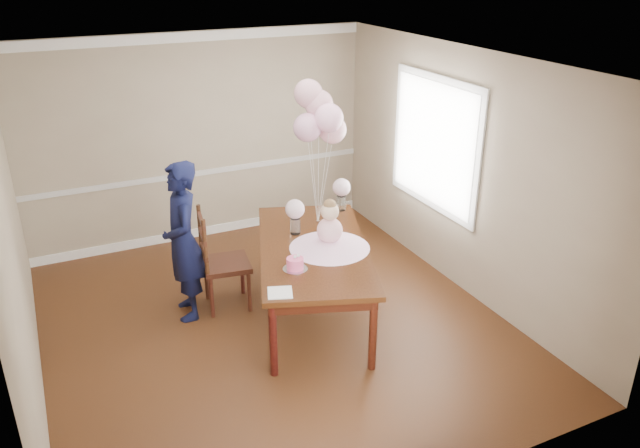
# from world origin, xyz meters

# --- Properties ---
(floor) EXTENTS (4.50, 5.00, 0.00)m
(floor) POSITION_xyz_m (0.00, 0.00, 0.00)
(floor) COLOR #371C0D
(floor) RESTS_ON ground
(ceiling) EXTENTS (4.50, 5.00, 0.02)m
(ceiling) POSITION_xyz_m (0.00, 0.00, 2.70)
(ceiling) COLOR white
(ceiling) RESTS_ON wall_back
(wall_back) EXTENTS (4.50, 0.02, 2.70)m
(wall_back) POSITION_xyz_m (0.00, 2.50, 1.35)
(wall_back) COLOR gray
(wall_back) RESTS_ON floor
(wall_front) EXTENTS (4.50, 0.02, 2.70)m
(wall_front) POSITION_xyz_m (0.00, -2.50, 1.35)
(wall_front) COLOR gray
(wall_front) RESTS_ON floor
(wall_left) EXTENTS (0.02, 5.00, 2.70)m
(wall_left) POSITION_xyz_m (-2.25, 0.00, 1.35)
(wall_left) COLOR gray
(wall_left) RESTS_ON floor
(wall_right) EXTENTS (0.02, 5.00, 2.70)m
(wall_right) POSITION_xyz_m (2.25, 0.00, 1.35)
(wall_right) COLOR gray
(wall_right) RESTS_ON floor
(chair_rail_trim) EXTENTS (4.50, 0.02, 0.07)m
(chair_rail_trim) POSITION_xyz_m (0.00, 2.49, 0.90)
(chair_rail_trim) COLOR silver
(chair_rail_trim) RESTS_ON wall_back
(crown_molding) EXTENTS (4.50, 0.02, 0.12)m
(crown_molding) POSITION_xyz_m (0.00, 2.49, 2.63)
(crown_molding) COLOR white
(crown_molding) RESTS_ON wall_back
(baseboard_trim) EXTENTS (4.50, 0.02, 0.12)m
(baseboard_trim) POSITION_xyz_m (0.00, 2.49, 0.06)
(baseboard_trim) COLOR white
(baseboard_trim) RESTS_ON floor
(window_frame) EXTENTS (0.02, 1.66, 1.56)m
(window_frame) POSITION_xyz_m (2.23, 0.50, 1.55)
(window_frame) COLOR silver
(window_frame) RESTS_ON wall_right
(window_blinds) EXTENTS (0.01, 1.50, 1.40)m
(window_blinds) POSITION_xyz_m (2.21, 0.50, 1.55)
(window_blinds) COLOR white
(window_blinds) RESTS_ON wall_right
(dining_table_top) EXTENTS (1.75, 2.41, 0.05)m
(dining_table_top) POSITION_xyz_m (0.46, 0.02, 0.79)
(dining_table_top) COLOR black
(dining_table_top) RESTS_ON table_leg_fl
(table_apron) EXTENTS (1.61, 2.27, 0.11)m
(table_apron) POSITION_xyz_m (0.46, 0.02, 0.71)
(table_apron) COLOR black
(table_apron) RESTS_ON table_leg_fl
(table_leg_fl) EXTENTS (0.10, 0.10, 0.76)m
(table_leg_fl) POSITION_xyz_m (-0.30, -0.77, 0.38)
(table_leg_fl) COLOR black
(table_leg_fl) RESTS_ON floor
(table_leg_fr) EXTENTS (0.10, 0.10, 0.76)m
(table_leg_fr) POSITION_xyz_m (0.55, -1.07, 0.38)
(table_leg_fr) COLOR black
(table_leg_fr) RESTS_ON floor
(table_leg_bl) EXTENTS (0.10, 0.10, 0.76)m
(table_leg_bl) POSITION_xyz_m (0.37, 1.11, 0.38)
(table_leg_bl) COLOR black
(table_leg_bl) RESTS_ON floor
(table_leg_br) EXTENTS (0.10, 0.10, 0.76)m
(table_leg_br) POSITION_xyz_m (1.22, 0.81, 0.38)
(table_leg_br) COLOR black
(table_leg_br) RESTS_ON floor
(baby_skirt) EXTENTS (1.05, 1.05, 0.11)m
(baby_skirt) POSITION_xyz_m (0.59, -0.08, 0.87)
(baby_skirt) COLOR #FAB8DF
(baby_skirt) RESTS_ON dining_table_top
(baby_torso) EXTENTS (0.26, 0.26, 0.26)m
(baby_torso) POSITION_xyz_m (0.59, -0.08, 1.01)
(baby_torso) COLOR #FFA1D8
(baby_torso) RESTS_ON baby_skirt
(baby_head) EXTENTS (0.18, 0.18, 0.18)m
(baby_head) POSITION_xyz_m (0.59, -0.08, 1.21)
(baby_head) COLOR beige
(baby_head) RESTS_ON baby_torso
(baby_hair) EXTENTS (0.13, 0.13, 0.13)m
(baby_hair) POSITION_xyz_m (0.59, -0.08, 1.28)
(baby_hair) COLOR brown
(baby_hair) RESTS_ON baby_head
(cake_platter) EXTENTS (0.30, 0.30, 0.01)m
(cake_platter) POSITION_xyz_m (0.09, -0.37, 0.82)
(cake_platter) COLOR silver
(cake_platter) RESTS_ON dining_table_top
(birthday_cake) EXTENTS (0.21, 0.21, 0.11)m
(birthday_cake) POSITION_xyz_m (0.09, -0.37, 0.88)
(birthday_cake) COLOR #F44D86
(birthday_cake) RESTS_ON cake_platter
(cake_flower_a) EXTENTS (0.03, 0.03, 0.03)m
(cake_flower_a) POSITION_xyz_m (0.09, -0.37, 0.95)
(cake_flower_a) COLOR white
(cake_flower_a) RESTS_ON birthday_cake
(cake_flower_b) EXTENTS (0.03, 0.03, 0.03)m
(cake_flower_b) POSITION_xyz_m (0.13, -0.36, 0.95)
(cake_flower_b) COLOR white
(cake_flower_b) RESTS_ON birthday_cake
(rose_vase_near) EXTENTS (0.14, 0.14, 0.17)m
(rose_vase_near) POSITION_xyz_m (0.42, 0.38, 0.90)
(rose_vase_near) COLOR silver
(rose_vase_near) RESTS_ON dining_table_top
(roses_near) EXTENTS (0.21, 0.21, 0.21)m
(roses_near) POSITION_xyz_m (0.42, 0.38, 1.10)
(roses_near) COLOR silver
(roses_near) RESTS_ON rose_vase_near
(rose_vase_far) EXTENTS (0.14, 0.14, 0.17)m
(rose_vase_far) POSITION_xyz_m (1.16, 0.75, 0.90)
(rose_vase_far) COLOR white
(rose_vase_far) RESTS_ON dining_table_top
(roses_far) EXTENTS (0.21, 0.21, 0.21)m
(roses_far) POSITION_xyz_m (1.16, 0.75, 1.10)
(roses_far) COLOR #F5CDDD
(roses_far) RESTS_ON rose_vase_far
(napkin) EXTENTS (0.28, 0.28, 0.01)m
(napkin) POSITION_xyz_m (-0.21, -0.72, 0.82)
(napkin) COLOR white
(napkin) RESTS_ON dining_table_top
(balloon_weight) EXTENTS (0.06, 0.06, 0.02)m
(balloon_weight) POSITION_xyz_m (0.76, 0.55, 0.82)
(balloon_weight) COLOR silver
(balloon_weight) RESTS_ON dining_table_top
(balloon_a) EXTENTS (0.30, 0.30, 0.30)m
(balloon_a) POSITION_xyz_m (0.66, 0.58, 1.90)
(balloon_a) COLOR #DA9ABA
(balloon_a) RESTS_ON balloon_ribbon_a
(balloon_b) EXTENTS (0.30, 0.30, 0.30)m
(balloon_b) POSITION_xyz_m (0.85, 0.46, 2.01)
(balloon_b) COLOR #FFB4D7
(balloon_b) RESTS_ON balloon_ribbon_b
(balloon_c) EXTENTS (0.30, 0.30, 0.30)m
(balloon_c) POSITION_xyz_m (0.82, 0.64, 2.12)
(balloon_c) COLOR #D798A7
(balloon_c) RESTS_ON balloon_ribbon_c
(balloon_d) EXTENTS (0.30, 0.30, 0.30)m
(balloon_d) POSITION_xyz_m (0.72, 0.70, 2.22)
(balloon_d) COLOR #DA9AA8
(balloon_d) RESTS_ON balloon_ribbon_d
(balloon_e) EXTENTS (0.30, 0.30, 0.30)m
(balloon_e) POSITION_xyz_m (0.94, 0.57, 1.84)
(balloon_e) COLOR #FFB4C7
(balloon_e) RESTS_ON balloon_ribbon_e
(balloon_ribbon_a) EXTENTS (0.10, 0.04, 0.91)m
(balloon_ribbon_a) POSITION_xyz_m (0.71, 0.57, 1.28)
(balloon_ribbon_a) COLOR white
(balloon_ribbon_a) RESTS_ON balloon_weight
(balloon_ribbon_b) EXTENTS (0.09, 0.09, 1.01)m
(balloon_ribbon_b) POSITION_xyz_m (0.80, 0.50, 1.33)
(balloon_ribbon_b) COLOR white
(balloon_ribbon_b) RESTS_ON balloon_weight
(balloon_ribbon_c) EXTENTS (0.06, 0.09, 1.12)m
(balloon_ribbon_c) POSITION_xyz_m (0.79, 0.59, 1.39)
(balloon_ribbon_c) COLOR white
(balloon_ribbon_c) RESTS_ON balloon_weight
(balloon_ribbon_d) EXTENTS (0.05, 0.14, 1.23)m
(balloon_ribbon_d) POSITION_xyz_m (0.74, 0.62, 1.44)
(balloon_ribbon_d) COLOR white
(balloon_ribbon_d) RESTS_ON balloon_weight
(balloon_ribbon_e) EXTENTS (0.17, 0.03, 0.84)m
(balloon_ribbon_e) POSITION_xyz_m (0.85, 0.56, 1.25)
(balloon_ribbon_e) COLOR white
(balloon_ribbon_e) RESTS_ON balloon_weight
(dining_chair_seat) EXTENTS (0.55, 0.55, 0.06)m
(dining_chair_seat) POSITION_xyz_m (-0.31, 0.60, 0.50)
(dining_chair_seat) COLOR black
(dining_chair_seat) RESTS_ON chair_leg_fl
(chair_leg_fl) EXTENTS (0.05, 0.05, 0.48)m
(chair_leg_fl) POSITION_xyz_m (-0.53, 0.43, 0.24)
(chair_leg_fl) COLOR #3D1810
(chair_leg_fl) RESTS_ON floor
(chair_leg_fr) EXTENTS (0.05, 0.05, 0.48)m
(chair_leg_fr) POSITION_xyz_m (-0.14, 0.37, 0.24)
(chair_leg_fr) COLOR #3A190F
(chair_leg_fr) RESTS_ON floor
(chair_leg_bl) EXTENTS (0.05, 0.05, 0.48)m
(chair_leg_bl) POSITION_xyz_m (-0.48, 0.83, 0.24)
(chair_leg_bl) COLOR #39190F
(chair_leg_bl) RESTS_ON floor
(chair_leg_br) EXTENTS (0.05, 0.05, 0.48)m
(chair_leg_br) POSITION_xyz_m (-0.08, 0.77, 0.24)
(chair_leg_br) COLOR #37120F
(chair_leg_br) RESTS_ON floor
(chair_back_post_l) EXTENTS (0.05, 0.05, 0.62)m
(chair_back_post_l) POSITION_xyz_m (-0.56, 0.43, 0.82)
(chair_back_post_l) COLOR #3E2010
(chair_back_post_l) RESTS_ON dining_chair_seat
(chair_back_post_r) EXTENTS (0.05, 0.05, 0.62)m
(chair_back_post_r) POSITION_xyz_m (-0.50, 0.83, 0.82)
(chair_back_post_r) COLOR #331C0E
(chair_back_post_r) RESTS_ON dining_chair_seat
(chair_slat_low) EXTENTS (0.10, 0.45, 0.06)m
(chair_slat_low) POSITION_xyz_m (-0.53, 0.63, 0.69)
(chair_slat_low) COLOR #32170D
(chair_slat_low) RESTS_ON dining_chair_seat
(chair_slat_mid) EXTENTS (0.10, 0.45, 0.06)m
(chair_slat_mid) POSITION_xyz_m (-0.53, 0.63, 0.87)
(chair_slat_mid) COLOR #3D1B10
(chair_slat_mid) RESTS_ON dining_chair_seat
(chair_slat_top) EXTENTS (0.10, 0.45, 0.06)m
(chair_slat_top) POSITION_xyz_m (-0.53, 0.63, 1.05)
(chair_slat_top) COLOR #3A1A10
(chair_slat_top) RESTS_ON dining_chair_seat
(woman) EXTENTS (0.47, 0.66, 1.70)m
(woman) POSITION_xyz_m (-0.74, 0.62, 0.85)
(woman) COLOR black
(woman) RESTS_ON floor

